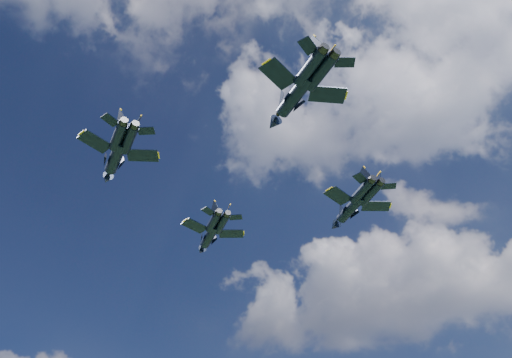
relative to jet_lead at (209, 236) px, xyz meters
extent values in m
cylinder|color=black|center=(0.37, -0.36, -0.07)|extent=(7.43, 7.26, 1.73)
cone|color=black|center=(-3.64, 3.52, -0.07)|extent=(2.93, 2.91, 1.63)
ellipsoid|color=brown|center=(-1.91, 1.85, 0.46)|extent=(2.63, 2.59, 0.79)
cube|color=black|center=(-0.65, -4.19, -0.07)|extent=(3.98, 5.04, 0.17)
cube|color=black|center=(4.16, 0.79, -0.07)|extent=(5.06, 4.08, 0.17)
cube|color=black|center=(3.68, -7.04, -0.07)|extent=(2.02, 2.62, 0.13)
cube|color=black|center=(7.16, -3.44, -0.07)|extent=(2.64, 2.08, 0.13)
cube|color=black|center=(4.13, -5.47, 1.27)|extent=(2.50, 1.70, 2.90)
cube|color=black|center=(5.60, -3.95, 1.27)|extent=(1.70, 2.45, 2.90)
cylinder|color=black|center=(0.00, -28.14, -3.26)|extent=(7.77, 6.99, 1.75)
cone|color=black|center=(-4.28, -24.49, -3.26)|extent=(2.99, 2.89, 1.65)
ellipsoid|color=brown|center=(-2.43, -26.06, -2.73)|extent=(2.73, 2.52, 0.80)
cube|color=black|center=(-0.79, -32.05, -3.26)|extent=(3.80, 5.03, 0.17)
cube|color=black|center=(3.74, -26.74, -3.26)|extent=(5.12, 4.30, 0.17)
cube|color=black|center=(3.75, -34.65, -3.26)|extent=(1.92, 2.59, 0.14)
cube|color=black|center=(7.03, -30.81, -3.26)|extent=(2.70, 2.21, 0.14)
cube|color=black|center=(4.11, -33.04, -1.91)|extent=(2.61, 1.70, 2.92)
cube|color=black|center=(5.49, -31.42, -1.91)|extent=(1.83, 2.37, 2.92)
cylinder|color=black|center=(26.64, 1.66, -0.68)|extent=(8.01, 7.54, 1.83)
cone|color=black|center=(22.28, 5.65, -0.68)|extent=(3.12, 3.07, 1.73)
ellipsoid|color=brown|center=(24.16, 3.93, -0.12)|extent=(2.83, 2.70, 0.84)
cube|color=black|center=(25.68, -2.42, -0.68)|extent=(4.12, 5.32, 0.18)
cube|color=black|center=(30.62, 3.00, -0.68)|extent=(5.37, 4.42, 0.18)
cube|color=black|center=(30.35, -5.31, -0.68)|extent=(2.09, 2.75, 0.14)
cube|color=black|center=(33.92, -1.39, -0.68)|extent=(2.82, 2.26, 0.14)
cube|color=black|center=(30.78, -3.63, 0.75)|extent=(2.69, 1.80, 3.07)
cube|color=black|center=(32.29, -1.97, 0.75)|extent=(1.85, 2.55, 3.07)
cylinder|color=black|center=(27.47, -25.98, -0.66)|extent=(8.82, 7.37, 1.92)
cone|color=black|center=(22.54, -22.22, -0.66)|extent=(3.31, 3.13, 1.82)
ellipsoid|color=brown|center=(24.67, -23.84, -0.07)|extent=(3.07, 2.69, 0.88)
cube|color=black|center=(26.83, -30.34, -0.66)|extent=(3.99, 5.48, 0.19)
cube|color=black|center=(31.51, -24.22, -0.66)|extent=(5.65, 4.90, 0.19)
cube|color=black|center=(31.99, -32.93, -0.66)|extent=(2.00, 2.79, 0.15)
cube|color=black|center=(35.36, -28.51, -0.66)|extent=(3.00, 2.53, 0.15)
cube|color=black|center=(32.28, -31.13, 0.84)|extent=(2.94, 1.86, 3.22)
cube|color=black|center=(33.71, -29.27, 0.84)|extent=(2.15, 2.51, 3.22)
camera|label=1|loc=(44.61, -75.52, -59.02)|focal=40.00mm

